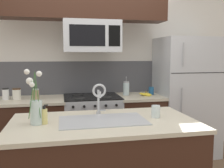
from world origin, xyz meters
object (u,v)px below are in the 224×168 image
storage_jar_short (36,94)px  french_press (126,88)px  sink_faucet (99,95)px  storage_jar_tall (6,94)px  microwave (92,37)px  drinking_glass (156,111)px  coffee_tin (151,91)px  banana_bunch (146,94)px  flower_vase (36,109)px  storage_jar_medium (17,94)px  dish_soap_bottle (44,116)px  refrigerator (185,96)px  stove_range (92,129)px

storage_jar_short → french_press: (1.24, 0.08, 0.03)m
french_press → sink_faucet: bearing=-117.0°
storage_jar_short → storage_jar_tall: bearing=170.9°
microwave → drinking_glass: bearing=-69.8°
storage_jar_tall → coffee_tin: 2.00m
storage_jar_tall → storage_jar_short: (0.38, -0.06, -0.01)m
banana_bunch → flower_vase: flower_vase is taller
coffee_tin → storage_jar_tall: bearing=-179.6°
storage_jar_medium → flower_vase: 1.31m
microwave → coffee_tin: 1.16m
french_press → flower_vase: flower_vase is taller
dish_soap_bottle → sink_faucet: bearing=23.2°
drinking_glass → banana_bunch: bearing=74.9°
microwave → dish_soap_bottle: (-0.55, -1.22, -0.75)m
storage_jar_medium → coffee_tin: bearing=1.2°
refrigerator → storage_jar_short: bearing=-178.8°
refrigerator → sink_faucet: refrigerator is taller
banana_bunch → drinking_glass: drinking_glass is taller
storage_jar_tall → dish_soap_bottle: dish_soap_bottle is taller
french_press → refrigerator: bearing=-2.5°
coffee_tin → microwave: bearing=-175.4°
dish_soap_bottle → drinking_glass: bearing=1.0°
stove_range → flower_vase: (-0.62, -1.24, 0.58)m
banana_bunch → dish_soap_bottle: bearing=-137.9°
french_press → storage_jar_tall: bearing=-179.2°
storage_jar_tall → flower_vase: (0.50, -1.28, 0.06)m
flower_vase → dish_soap_bottle: bearing=-0.3°
dish_soap_bottle → stove_range: bearing=66.0°
sink_faucet → storage_jar_short: bearing=124.1°
stove_range → storage_jar_short: 0.90m
storage_jar_tall → sink_faucet: 1.51m
storage_jar_tall → coffee_tin: storage_jar_tall is taller
stove_range → french_press: (0.50, 0.06, 0.55)m
flower_vase → storage_jar_tall: bearing=111.2°
stove_range → sink_faucet: 1.22m
coffee_tin → flower_vase: size_ratio=0.24×
refrigerator → drinking_glass: (-0.97, -1.25, 0.10)m
storage_jar_tall → microwave: bearing=-3.0°
french_press → drinking_glass: (-0.06, -1.29, -0.04)m
banana_bunch → dish_soap_bottle: (-1.31, -1.19, 0.05)m
storage_jar_short → flower_vase: (0.12, -1.22, 0.07)m
storage_jar_tall → storage_jar_medium: 0.14m
storage_jar_short → banana_bunch: bearing=-1.4°
drinking_glass → storage_jar_short: bearing=134.5°
refrigerator → sink_faucet: 1.82m
storage_jar_medium → french_press: size_ratio=0.55×
stove_range → refrigerator: 1.47m
microwave → coffee_tin: microwave is taller
banana_bunch → dish_soap_bottle: size_ratio=1.15×
refrigerator → stove_range: bearing=-179.2°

